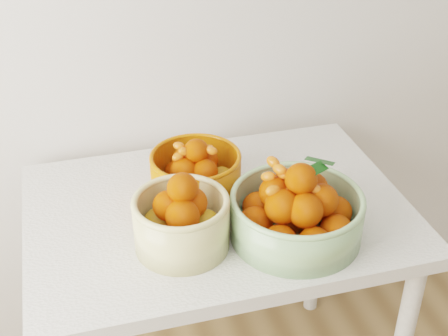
{
  "coord_description": "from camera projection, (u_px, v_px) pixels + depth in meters",
  "views": [
    {
      "loc": [
        -0.71,
        0.3,
        1.71
      ],
      "look_at": [
        -0.37,
        1.52,
        0.92
      ],
      "focal_mm": 50.0,
      "sensor_mm": 36.0,
      "label": 1
    }
  ],
  "objects": [
    {
      "name": "bowl_orange",
      "position": [
        196.0,
        175.0,
        1.66
      ],
      "size": [
        0.31,
        0.31,
        0.17
      ],
      "rotation": [
        0.0,
        0.0,
        -0.33
      ],
      "color": "#C35009",
      "rests_on": "table"
    },
    {
      "name": "bowl_green",
      "position": [
        296.0,
        212.0,
        1.51
      ],
      "size": [
        0.33,
        0.33,
        0.21
      ],
      "rotation": [
        0.0,
        0.0,
        -0.0
      ],
      "color": "#8DB37B",
      "rests_on": "table"
    },
    {
      "name": "table",
      "position": [
        218.0,
        235.0,
        1.7
      ],
      "size": [
        1.0,
        0.7,
        0.75
      ],
      "color": "silver",
      "rests_on": "ground"
    },
    {
      "name": "bowl_cream",
      "position": [
        181.0,
        221.0,
        1.47
      ],
      "size": [
        0.3,
        0.3,
        0.2
      ],
      "rotation": [
        0.0,
        0.0,
        -0.39
      ],
      "color": "#D5C684",
      "rests_on": "table"
    }
  ]
}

